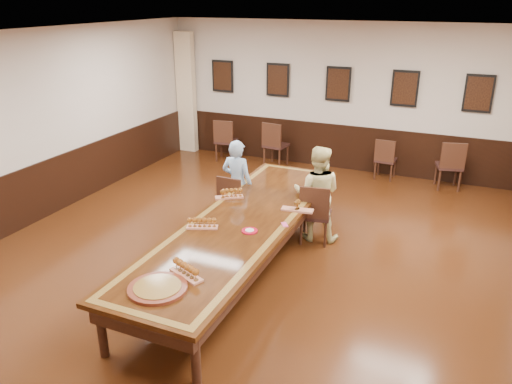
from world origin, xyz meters
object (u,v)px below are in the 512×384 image
at_px(person_woman, 317,194).
at_px(carved_platter, 158,288).
at_px(conference_table, 242,230).
at_px(spare_chair_a, 226,140).
at_px(spare_chair_b, 276,144).
at_px(spare_chair_d, 449,164).
at_px(chair_woman, 315,212).
at_px(person_man, 237,183).
at_px(spare_chair_c, 386,158).
at_px(chair_man, 235,201).

height_order(person_woman, carved_platter, person_woman).
bearing_deg(conference_table, spare_chair_a, 119.24).
xyz_separation_m(spare_chair_b, spare_chair_d, (3.75, 0.02, -0.01)).
bearing_deg(spare_chair_d, person_woman, 46.33).
bearing_deg(chair_woman, person_man, -13.32).
height_order(chair_woman, conference_table, chair_woman).
bearing_deg(conference_table, carved_platter, -92.19).
bearing_deg(spare_chair_c, person_woman, 83.90).
xyz_separation_m(spare_chair_b, person_woman, (1.96, -3.23, 0.26)).
bearing_deg(person_woman, spare_chair_b, -68.58).
xyz_separation_m(chair_man, spare_chair_b, (-0.57, 3.35, 0.05)).
xyz_separation_m(person_man, carved_platter, (0.63, -3.29, 0.03)).
bearing_deg(spare_chair_a, person_man, 110.50).
bearing_deg(chair_man, conference_table, 122.03).
bearing_deg(spare_chair_b, person_woman, 128.17).
height_order(person_woman, conference_table, person_woman).
bearing_deg(person_man, chair_woman, 178.51).
relative_size(chair_man, spare_chair_a, 0.94).
bearing_deg(carved_platter, spare_chair_c, 79.16).
bearing_deg(chair_man, spare_chair_c, -116.89).
xyz_separation_m(chair_man, spare_chair_c, (1.91, 3.45, -0.02)).
bearing_deg(chair_woman, person_woman, -90.00).
bearing_deg(spare_chair_b, chair_woman, 127.60).
height_order(spare_chair_a, person_woman, person_woman).
height_order(chair_woman, spare_chair_a, spare_chair_a).
height_order(spare_chair_a, person_man, person_man).
height_order(spare_chair_a, spare_chair_c, spare_chair_a).
height_order(chair_man, spare_chair_d, spare_chair_d).
distance_m(spare_chair_a, person_man, 3.64).
xyz_separation_m(spare_chair_d, carved_platter, (-2.55, -6.55, 0.27)).
bearing_deg(conference_table, chair_woman, 60.66).
distance_m(chair_woman, spare_chair_b, 3.87).
bearing_deg(person_woman, spare_chair_a, -54.30).
distance_m(spare_chair_a, spare_chair_c, 3.71).
height_order(chair_woman, spare_chair_d, spare_chair_d).
height_order(spare_chair_d, person_man, person_man).
bearing_deg(chair_man, spare_chair_a, -59.03).
xyz_separation_m(person_woman, carved_platter, (-0.76, -3.30, -0.00)).
distance_m(person_man, carved_platter, 3.35).
bearing_deg(spare_chair_c, carved_platter, 81.85).
bearing_deg(conference_table, chair_man, 120.01).
xyz_separation_m(chair_man, chair_woman, (1.41, 0.01, 0.03)).
xyz_separation_m(chair_man, conference_table, (0.71, -1.23, 0.14)).
distance_m(person_woman, carved_platter, 3.39).
bearing_deg(conference_table, person_man, 118.00).
distance_m(spare_chair_b, person_man, 3.30).
bearing_deg(person_man, spare_chair_d, -132.22).
bearing_deg(spare_chair_b, person_man, 106.90).
xyz_separation_m(spare_chair_c, conference_table, (-1.20, -4.68, 0.17)).
bearing_deg(spare_chair_a, conference_table, 109.99).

